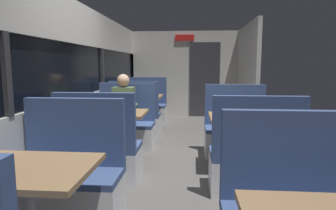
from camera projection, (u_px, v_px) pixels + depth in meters
ground_plane at (176, 169)px, 4.05m from camera, size 3.30×9.20×0.02m
carriage_window_panel_left at (70, 87)px, 4.01m from camera, size 0.09×8.48×2.30m
carriage_end_bulkhead at (187, 75)px, 8.03m from camera, size 2.90×0.11×2.30m
carriage_aisle_panel_right at (247, 76)px, 6.73m from camera, size 0.08×2.40×2.30m
dining_table_near_window at (25, 181)px, 1.97m from camera, size 0.90×0.70×0.74m
bench_near_window_facing_entry at (70, 184)px, 2.70m from camera, size 0.95×0.50×1.10m
dining_table_mid_window at (114, 119)px, 4.22m from camera, size 0.90×0.70×0.74m
bench_mid_window_facing_end at (100, 155)px, 3.57m from camera, size 0.95×0.50×1.10m
bench_mid_window_facing_entry at (126, 129)px, 4.95m from camera, size 0.95×0.50×1.10m
dining_table_far_window at (142, 100)px, 6.47m from camera, size 0.90×0.70×0.74m
bench_far_window_facing_end at (136, 120)px, 5.83m from camera, size 0.95×0.50×1.10m
bench_far_window_facing_entry at (147, 109)px, 7.21m from camera, size 0.95×0.50×1.10m
dining_table_rear_aisle at (244, 124)px, 3.88m from camera, size 0.90×0.70×0.74m
bench_rear_aisle_facing_end at (254, 164)px, 3.23m from camera, size 0.95×0.50×1.10m
bench_rear_aisle_facing_entry at (235, 134)px, 4.61m from camera, size 0.95×0.50×1.10m
seated_passenger at (125, 118)px, 4.85m from camera, size 0.47×0.55×1.26m
coffee_cup_primary at (246, 112)px, 3.93m from camera, size 0.07×0.07×0.09m
coffee_cup_secondary at (106, 108)px, 4.25m from camera, size 0.07×0.07×0.09m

